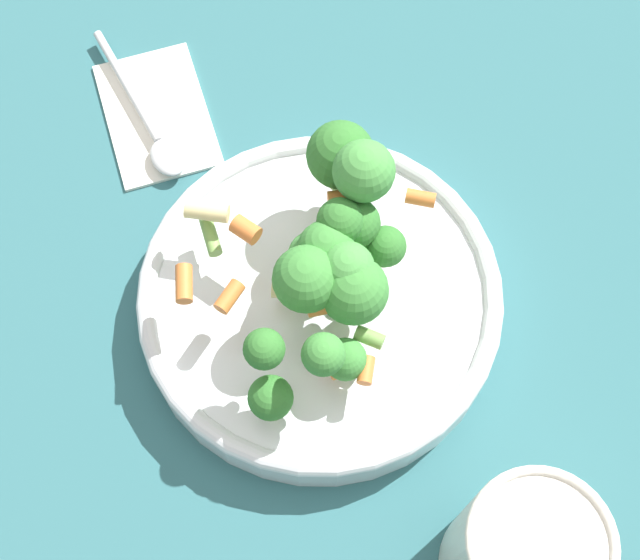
{
  "coord_description": "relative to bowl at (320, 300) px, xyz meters",
  "views": [
    {
      "loc": [
        0.21,
        0.12,
        0.61
      ],
      "look_at": [
        0.0,
        0.0,
        0.06
      ],
      "focal_mm": 50.0,
      "sensor_mm": 36.0,
      "label": 1
    }
  ],
  "objects": [
    {
      "name": "cup",
      "position": [
        0.1,
        0.19,
        0.04
      ],
      "size": [
        0.08,
        0.08,
        0.12
      ],
      "color": "silver",
      "rests_on": "ground_plane"
    },
    {
      "name": "napkin",
      "position": [
        -0.09,
        -0.2,
        -0.02
      ],
      "size": [
        0.14,
        0.15,
        0.01
      ],
      "color": "white",
      "rests_on": "ground_plane"
    },
    {
      "name": "bowl",
      "position": [
        0.0,
        0.0,
        0.0
      ],
      "size": [
        0.26,
        0.26,
        0.04
      ],
      "color": "silver",
      "rests_on": "ground_plane"
    },
    {
      "name": "pasta_salad",
      "position": [
        -0.01,
        0.0,
        0.07
      ],
      "size": [
        0.2,
        0.17,
        0.1
      ],
      "color": "#8CB766",
      "rests_on": "bowl"
    },
    {
      "name": "spoon",
      "position": [
        -0.07,
        -0.19,
        -0.01
      ],
      "size": [
        0.1,
        0.14,
        0.01
      ],
      "rotation": [
        0.0,
        0.0,
        7.3
      ],
      "color": "silver",
      "rests_on": "napkin"
    },
    {
      "name": "ground_plane",
      "position": [
        0.0,
        0.0,
        -0.02
      ],
      "size": [
        3.0,
        3.0,
        0.0
      ],
      "primitive_type": "plane",
      "color": "#2D6066"
    }
  ]
}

